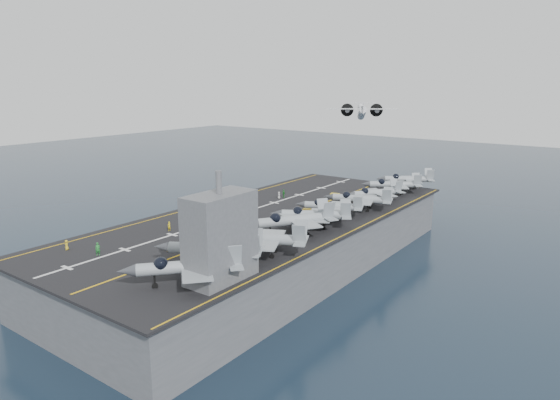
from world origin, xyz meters
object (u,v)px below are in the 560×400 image
Objects in this scene: tow_cart_a at (216,246)px; island_superstructure at (220,227)px; fighter_jet_0 at (189,265)px; transport_plane at (362,113)px.

island_superstructure is at bearing -43.19° from tow_cart_a.
fighter_jet_0 reaches higher than tow_cart_a.
transport_plane is (-12.03, 72.73, 17.21)m from tow_cart_a.
tow_cart_a is (-6.96, 12.39, -2.14)m from fighter_jet_0.
island_superstructure is 0.78× the size of fighter_jet_0.
transport_plane is at bearing 104.53° from island_superstructure.
island_superstructure is 14.13m from tow_cart_a.
island_superstructure is 6.22× the size of tow_cart_a.
island_superstructure reaches higher than fighter_jet_0.
island_superstructure is 6.47m from fighter_jet_0.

